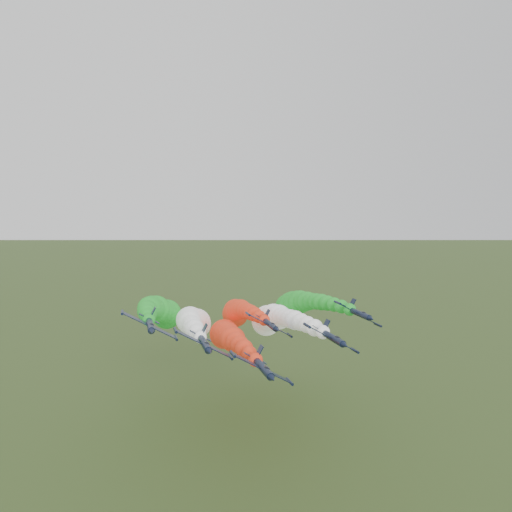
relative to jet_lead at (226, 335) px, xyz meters
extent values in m
cylinder|color=black|center=(-4.60, -48.94, 7.60)|extent=(1.51, 9.09, 1.51)
cone|color=black|center=(-4.60, -54.29, 7.60)|extent=(1.37, 1.82, 1.37)
cone|color=black|center=(-4.60, -43.99, 7.60)|extent=(1.37, 0.91, 1.37)
ellipsoid|color=black|center=(-4.41, -50.96, 7.95)|extent=(1.02, 1.90, 0.93)
cube|color=black|center=(-4.68, -49.14, 7.46)|extent=(8.53, 1.92, 4.83)
cylinder|color=black|center=(-8.91, -49.14, 9.83)|extent=(0.60, 2.63, 0.60)
cylinder|color=black|center=(-0.45, -49.14, 5.10)|extent=(0.60, 2.63, 0.60)
cube|color=black|center=(-4.04, -45.10, 8.61)|extent=(1.26, 1.51, 2.10)
cube|color=black|center=(-4.53, -45.10, 7.73)|extent=(3.40, 1.11, 1.96)
sphere|color=red|center=(-4.60, -45.41, 7.60)|extent=(2.20, 2.20, 2.20)
sphere|color=red|center=(-4.57, -41.48, 7.45)|extent=(2.42, 2.42, 2.42)
sphere|color=red|center=(-4.48, -37.56, 7.16)|extent=(3.06, 3.06, 3.06)
sphere|color=red|center=(-4.32, -33.64, 6.77)|extent=(3.22, 3.22, 3.22)
sphere|color=red|center=(-4.11, -29.72, 6.28)|extent=(3.72, 3.72, 3.72)
sphere|color=red|center=(-3.83, -25.80, 5.72)|extent=(4.75, 4.75, 4.75)
sphere|color=red|center=(-3.49, -21.88, 5.08)|extent=(4.61, 4.61, 4.61)
sphere|color=red|center=(-3.08, -17.96, 4.38)|extent=(4.85, 4.85, 4.85)
sphere|color=red|center=(-2.62, -14.04, 3.61)|extent=(5.69, 5.69, 5.69)
sphere|color=red|center=(-2.09, -10.12, 2.78)|extent=(5.47, 5.47, 5.47)
sphere|color=red|center=(-1.50, -6.20, 1.90)|extent=(5.79, 5.79, 5.79)
sphere|color=red|center=(-0.85, -2.28, 0.96)|extent=(5.92, 5.92, 5.92)
sphere|color=red|center=(-0.13, 1.64, -0.03)|extent=(6.21, 6.21, 6.21)
sphere|color=red|center=(0.64, 5.56, -1.07)|extent=(7.46, 7.46, 7.46)
sphere|color=red|center=(1.48, 9.48, -2.16)|extent=(7.48, 7.48, 7.48)
sphere|color=red|center=(2.38, 13.40, -3.30)|extent=(7.46, 7.46, 7.46)
sphere|color=red|center=(3.35, 17.32, -4.49)|extent=(7.17, 7.17, 7.17)
cylinder|color=black|center=(-11.85, -41.53, 9.73)|extent=(1.51, 9.09, 1.51)
cone|color=black|center=(-11.85, -46.88, 9.73)|extent=(1.37, 1.82, 1.37)
cone|color=black|center=(-11.85, -36.58, 9.73)|extent=(1.37, 0.91, 1.37)
ellipsoid|color=black|center=(-11.66, -43.55, 10.08)|extent=(1.02, 1.90, 0.93)
cube|color=black|center=(-11.93, -41.73, 9.60)|extent=(8.53, 1.92, 4.83)
cylinder|color=black|center=(-16.16, -41.73, 11.96)|extent=(0.60, 2.63, 0.60)
cylinder|color=black|center=(-7.69, -41.73, 7.24)|extent=(0.60, 2.63, 0.60)
cube|color=black|center=(-11.29, -37.69, 10.74)|extent=(1.26, 1.51, 2.10)
cube|color=black|center=(-11.78, -37.69, 9.86)|extent=(3.40, 1.11, 1.96)
sphere|color=white|center=(-11.85, -37.99, 9.73)|extent=(2.06, 2.06, 2.06)
sphere|color=white|center=(-11.82, -34.07, 9.59)|extent=(2.98, 2.98, 2.98)
sphere|color=white|center=(-11.73, -30.15, 9.30)|extent=(3.39, 3.39, 3.39)
sphere|color=white|center=(-11.57, -26.23, 8.90)|extent=(3.49, 3.49, 3.49)
sphere|color=white|center=(-11.36, -22.31, 8.42)|extent=(3.46, 3.46, 3.46)
sphere|color=white|center=(-11.08, -18.39, 7.85)|extent=(4.59, 4.59, 4.59)
sphere|color=white|center=(-10.74, -14.47, 7.21)|extent=(4.99, 4.99, 4.99)
sphere|color=white|center=(-10.33, -10.55, 6.51)|extent=(4.29, 4.29, 4.29)
sphere|color=white|center=(-9.87, -6.63, 5.74)|extent=(5.19, 5.19, 5.19)
sphere|color=white|center=(-9.34, -2.71, 4.92)|extent=(5.92, 5.92, 5.92)
sphere|color=white|center=(-8.75, 1.21, 4.03)|extent=(5.41, 5.41, 5.41)
sphere|color=white|center=(-8.10, 5.13, 3.09)|extent=(6.76, 6.76, 6.76)
sphere|color=white|center=(-7.38, 9.05, 2.10)|extent=(6.18, 6.18, 6.18)
sphere|color=white|center=(-6.60, 12.97, 1.06)|extent=(7.31, 7.31, 7.31)
sphere|color=white|center=(-5.77, 16.89, -0.03)|extent=(7.67, 7.67, 7.67)
sphere|color=white|center=(-4.87, 20.82, -1.17)|extent=(8.06, 8.06, 8.06)
sphere|color=white|center=(-3.90, 24.74, -2.36)|extent=(8.74, 8.74, 8.74)
cylinder|color=black|center=(9.05, -42.23, 9.39)|extent=(1.51, 9.09, 1.51)
cone|color=black|center=(9.05, -47.58, 9.39)|extent=(1.37, 1.82, 1.37)
cone|color=black|center=(9.05, -37.28, 9.39)|extent=(1.37, 0.91, 1.37)
ellipsoid|color=black|center=(9.25, -44.25, 9.75)|extent=(1.02, 1.90, 0.93)
cube|color=black|center=(8.98, -42.43, 9.26)|extent=(8.53, 1.92, 4.83)
cylinder|color=black|center=(4.74, -42.43, 11.63)|extent=(0.60, 2.63, 0.60)
cylinder|color=black|center=(13.21, -42.43, 6.90)|extent=(0.60, 2.63, 0.60)
cube|color=black|center=(9.62, -38.39, 10.41)|extent=(1.26, 1.51, 2.10)
cube|color=black|center=(9.12, -38.39, 9.53)|extent=(3.40, 1.11, 1.96)
sphere|color=white|center=(9.05, -38.69, 9.39)|extent=(2.41, 2.41, 2.41)
sphere|color=white|center=(9.08, -34.77, 9.25)|extent=(3.09, 3.09, 3.09)
sphere|color=white|center=(9.17, -30.85, 8.96)|extent=(3.16, 3.16, 3.16)
sphere|color=white|center=(9.33, -26.93, 8.56)|extent=(3.45, 3.45, 3.45)
sphere|color=white|center=(9.55, -23.01, 8.08)|extent=(3.94, 3.94, 3.94)
sphere|color=white|center=(9.83, -19.09, 7.52)|extent=(3.97, 3.97, 3.97)
sphere|color=white|center=(10.17, -15.17, 6.88)|extent=(4.07, 4.07, 4.07)
sphere|color=white|center=(10.57, -11.25, 6.17)|extent=(4.48, 4.48, 4.48)
sphere|color=white|center=(11.04, -7.33, 5.41)|extent=(5.79, 5.79, 5.79)
sphere|color=white|center=(11.57, -3.41, 4.58)|extent=(5.25, 5.25, 5.25)
sphere|color=white|center=(12.16, 0.51, 3.70)|extent=(6.65, 6.65, 6.65)
sphere|color=white|center=(12.81, 4.43, 2.76)|extent=(6.27, 6.27, 6.27)
sphere|color=white|center=(13.52, 8.35, 1.77)|extent=(6.93, 6.93, 6.93)
sphere|color=white|center=(14.30, 12.27, 0.72)|extent=(7.09, 7.09, 7.09)
sphere|color=white|center=(15.14, 16.19, -0.37)|extent=(7.99, 7.99, 7.99)
sphere|color=white|center=(16.04, 20.11, -1.51)|extent=(7.22, 7.22, 7.22)
sphere|color=white|center=(17.00, 24.03, -2.69)|extent=(8.64, 8.64, 8.64)
cylinder|color=black|center=(-19.60, -34.74, 11.55)|extent=(1.51, 9.09, 1.51)
cone|color=black|center=(-19.60, -40.09, 11.55)|extent=(1.37, 1.82, 1.37)
cone|color=black|center=(-19.60, -29.79, 11.55)|extent=(1.37, 0.91, 1.37)
ellipsoid|color=black|center=(-19.41, -36.76, 11.90)|extent=(1.02, 1.90, 0.93)
cube|color=black|center=(-19.68, -34.94, 11.42)|extent=(8.53, 1.92, 4.83)
cylinder|color=black|center=(-23.91, -34.94, 13.78)|extent=(0.60, 2.63, 0.60)
cylinder|color=black|center=(-15.44, -34.94, 9.06)|extent=(0.60, 2.63, 0.60)
cube|color=black|center=(-19.04, -30.90, 12.57)|extent=(1.26, 1.51, 2.10)
cube|color=black|center=(-19.53, -30.90, 11.68)|extent=(3.40, 1.11, 1.96)
sphere|color=#1C9426|center=(-19.60, -31.20, 11.55)|extent=(2.20, 2.20, 2.20)
sphere|color=#1C9426|center=(-19.57, -27.28, 11.41)|extent=(2.78, 2.78, 2.78)
sphere|color=#1C9426|center=(-19.48, -23.36, 11.12)|extent=(3.43, 3.43, 3.43)
sphere|color=#1C9426|center=(-19.32, -19.44, 10.72)|extent=(3.91, 3.91, 3.91)
sphere|color=#1C9426|center=(-19.11, -15.52, 10.24)|extent=(3.77, 3.77, 3.77)
sphere|color=#1C9426|center=(-18.83, -11.60, 9.67)|extent=(3.64, 3.64, 3.64)
sphere|color=#1C9426|center=(-18.48, -7.68, 9.04)|extent=(5.06, 5.06, 5.06)
sphere|color=#1C9426|center=(-18.08, -3.76, 8.33)|extent=(5.28, 5.28, 5.28)
sphere|color=#1C9426|center=(-17.61, 0.16, 7.56)|extent=(5.70, 5.70, 5.70)
sphere|color=#1C9426|center=(-17.09, 4.08, 6.74)|extent=(5.08, 5.08, 5.08)
sphere|color=#1C9426|center=(-16.50, 8.00, 5.85)|extent=(5.34, 5.34, 5.34)
sphere|color=#1C9426|center=(-15.84, 11.92, 4.92)|extent=(7.04, 7.04, 7.04)
sphere|color=#1C9426|center=(-15.13, 15.85, 3.92)|extent=(6.15, 6.15, 6.15)
sphere|color=#1C9426|center=(-14.35, 19.77, 2.88)|extent=(7.03, 7.03, 7.03)
sphere|color=#1C9426|center=(-13.51, 23.69, 1.79)|extent=(6.75, 6.75, 6.75)
sphere|color=#1C9426|center=(-12.61, 27.61, 0.65)|extent=(7.37, 7.37, 7.37)
sphere|color=#1C9426|center=(-11.65, 31.53, -0.53)|extent=(8.71, 8.71, 8.71)
cylinder|color=black|center=(19.38, -30.95, 10.60)|extent=(1.51, 9.09, 1.51)
cone|color=black|center=(19.38, -36.30, 10.60)|extent=(1.37, 1.82, 1.37)
cone|color=black|center=(19.38, -26.00, 10.60)|extent=(1.37, 0.91, 1.37)
ellipsoid|color=black|center=(19.58, -32.97, 10.96)|extent=(1.02, 1.90, 0.93)
cube|color=black|center=(19.30, -31.15, 10.47)|extent=(8.53, 1.92, 4.83)
cylinder|color=black|center=(15.07, -31.15, 12.83)|extent=(0.60, 2.63, 0.60)
cylinder|color=black|center=(23.54, -31.15, 8.11)|extent=(0.60, 2.63, 0.60)
cube|color=black|center=(19.94, -27.11, 11.62)|extent=(1.26, 1.51, 2.10)
cube|color=black|center=(19.45, -27.11, 10.74)|extent=(3.40, 1.11, 1.96)
sphere|color=#1C9426|center=(19.38, -27.41, 10.60)|extent=(2.48, 2.48, 2.48)
sphere|color=#1C9426|center=(19.41, -23.49, 10.46)|extent=(2.82, 2.82, 2.82)
sphere|color=#1C9426|center=(19.50, -19.57, 10.17)|extent=(3.05, 3.05, 3.05)
sphere|color=#1C9426|center=(19.66, -15.65, 9.77)|extent=(3.38, 3.38, 3.38)
sphere|color=#1C9426|center=(19.88, -11.73, 9.29)|extent=(3.78, 3.78, 3.78)
sphere|color=#1C9426|center=(20.15, -7.81, 8.72)|extent=(3.86, 3.86, 3.86)
sphere|color=#1C9426|center=(20.50, -3.89, 8.09)|extent=(4.07, 4.07, 4.07)
sphere|color=#1C9426|center=(20.90, 0.03, 7.38)|extent=(4.81, 4.81, 4.81)
sphere|color=#1C9426|center=(21.37, 3.95, 6.62)|extent=(4.93, 4.93, 4.93)
sphere|color=#1C9426|center=(21.89, 7.87, 5.79)|extent=(6.11, 6.11, 6.11)
sphere|color=#1C9426|center=(22.48, 11.79, 4.91)|extent=(6.54, 6.54, 6.54)
sphere|color=#1C9426|center=(23.14, 15.72, 3.97)|extent=(6.37, 6.37, 6.37)
sphere|color=#1C9426|center=(23.85, 19.64, 2.98)|extent=(7.47, 7.47, 7.47)
sphere|color=#1C9426|center=(24.63, 23.56, 1.93)|extent=(7.81, 7.81, 7.81)
sphere|color=#1C9426|center=(25.47, 27.48, 0.84)|extent=(6.66, 6.66, 6.66)
sphere|color=#1C9426|center=(26.37, 31.40, -0.30)|extent=(8.37, 8.37, 8.37)
sphere|color=#1C9426|center=(27.33, 35.32, -1.48)|extent=(8.02, 8.02, 8.02)
cylinder|color=black|center=(3.63, -24.56, 8.03)|extent=(1.51, 9.09, 1.51)
cone|color=black|center=(3.63, -29.91, 8.03)|extent=(1.37, 1.82, 1.37)
cone|color=black|center=(3.63, -19.61, 8.03)|extent=(1.37, 0.91, 1.37)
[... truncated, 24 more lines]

